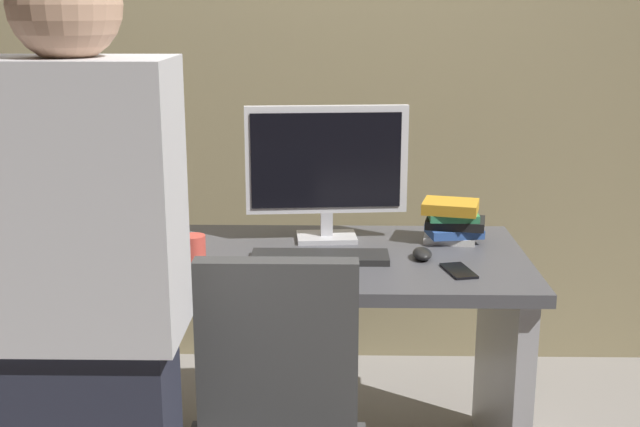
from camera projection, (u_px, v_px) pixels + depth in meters
wall_back at (324, 12)px, 3.36m from camera, size 6.40×0.10×3.00m
desk at (320, 326)px, 2.67m from camera, size 1.32×0.73×0.75m
person_at_desk at (90, 340)px, 1.73m from camera, size 0.40×0.24×1.64m
monitor at (327, 166)px, 2.72m from camera, size 0.54×0.16×0.46m
keyboard at (319, 257)px, 2.56m from camera, size 0.43×0.13×0.02m
mouse at (422, 254)px, 2.57m from camera, size 0.06×0.10×0.03m
cup_near_keyboard at (193, 252)px, 2.47m from camera, size 0.07×0.07×0.10m
cup_by_monitor at (159, 232)px, 2.71m from camera, size 0.08×0.08×0.09m
book_stack at (453, 221)px, 2.74m from camera, size 0.23×0.18×0.14m
cell_phone at (459, 271)px, 2.45m from camera, size 0.10×0.16×0.01m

